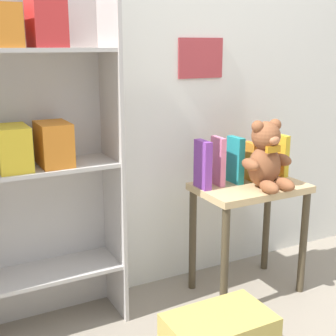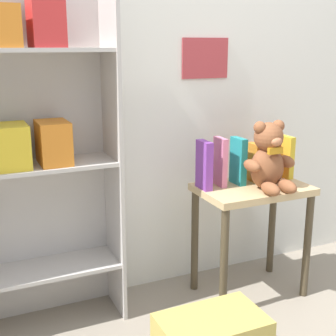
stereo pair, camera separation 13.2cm
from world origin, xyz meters
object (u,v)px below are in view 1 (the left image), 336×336
Objects in this scene: teddy_bear at (266,157)px; book_standing_pink at (218,161)px; display_table at (249,206)px; book_standing_red at (265,158)px; book_standing_yellow at (280,155)px; book_standing_teal at (235,160)px; book_standing_purple at (203,165)px; bookshelf_side at (31,144)px; book_standing_orange at (251,161)px.

teddy_bear is 1.38× the size of book_standing_pink.
display_table is 0.29m from book_standing_red.
teddy_bear is 0.27m from book_standing_yellow.
book_standing_red is at bearing 2.06° from book_standing_teal.
book_standing_pink is (0.10, 0.02, 0.00)m from book_standing_purple.
display_table is at bearing -10.16° from bookshelf_side.
teddy_bear reaches higher than book_standing_purple.
bookshelf_side is 6.28× the size of book_standing_pink.
bookshelf_side is at bearing 173.45° from book_standing_yellow.
book_standing_pink is 0.31m from book_standing_red.
book_standing_yellow is at bearing 2.27° from book_standing_purple.
book_standing_pink reaches higher than display_table.
book_standing_purple is 0.51m from book_standing_yellow.
book_standing_yellow is (0.22, 0.15, -0.04)m from teddy_bear.
book_standing_orange is (0.05, 0.07, 0.22)m from display_table.
book_standing_yellow is at bearing 16.42° from display_table.
book_standing_purple reaches higher than display_table.
teddy_bear is (0.04, -0.07, 0.28)m from display_table.
book_standing_purple is at bearing -179.47° from book_standing_red.
book_standing_pink is at bearing 177.78° from book_standing_yellow.
book_standing_yellow is (0.31, 0.01, -0.01)m from book_standing_teal.
bookshelf_side is 6.87× the size of book_standing_yellow.
book_standing_red is at bearing -5.26° from bookshelf_side.
book_standing_teal is at bearing -6.85° from bookshelf_side.
book_standing_yellow is (0.20, 0.00, 0.01)m from book_standing_orange.
display_table is 0.24m from book_standing_orange.
book_standing_orange is at bearing -177.31° from book_standing_red.
book_standing_orange is at bearing 2.38° from book_standing_purple.
book_standing_orange is 0.20m from book_standing_yellow.
bookshelf_side is 1.34m from book_standing_yellow.
book_standing_orange is (0.01, 0.14, -0.06)m from teddy_bear.
book_standing_red is (0.12, 0.15, -0.05)m from teddy_bear.
bookshelf_side reaches higher than teddy_bear.
book_standing_pink is (-0.19, 0.15, -0.03)m from teddy_bear.
book_standing_teal is 1.06× the size of book_standing_yellow.
book_standing_yellow is (0.51, 0.01, -0.01)m from book_standing_purple.
book_standing_purple is 0.10m from book_standing_pink.
display_table is 0.36m from book_standing_purple.
display_table is at bearing -54.33° from book_standing_teal.
book_standing_purple is at bearing -168.86° from book_standing_pink.
book_standing_red is (0.41, 0.01, -0.01)m from book_standing_purple.
teddy_bear is 0.20m from book_standing_red.
teddy_bear is 1.42× the size of book_standing_teal.
book_standing_pink reaches higher than book_standing_purple.
display_table is at bearing -165.10° from book_standing_yellow.
teddy_bear is 1.51× the size of book_standing_yellow.
book_standing_teal is 1.12× the size of book_standing_red.
book_standing_teal reaches higher than book_standing_yellow.
book_standing_purple is at bearing 165.71° from display_table.
teddy_bear is at bearing -63.32° from display_table.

